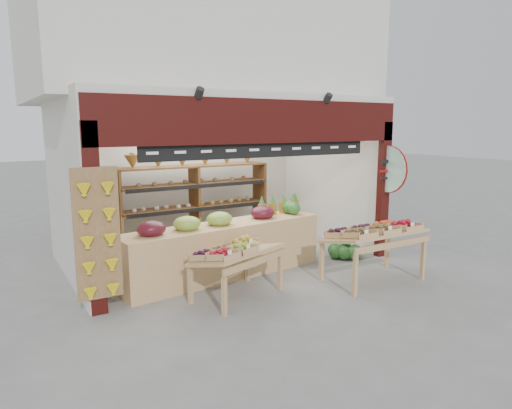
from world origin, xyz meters
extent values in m
plane|color=slate|center=(0.00, 0.00, 0.00)|extent=(60.00, 60.00, 0.00)
cube|color=beige|center=(0.00, 2.29, 1.50)|extent=(5.76, 0.18, 3.00)
cube|color=beige|center=(-2.79, 0.60, 1.50)|extent=(0.18, 3.38, 3.00)
cube|color=beige|center=(2.79, 0.60, 1.50)|extent=(0.18, 3.38, 3.00)
cube|color=beige|center=(0.00, 0.60, 3.06)|extent=(5.76, 3.38, 0.12)
cube|color=beige|center=(0.00, 1.70, 4.20)|extent=(6.36, 4.60, 2.40)
cube|color=black|center=(0.00, -1.05, 2.65)|extent=(5.70, 0.14, 0.70)
cube|color=black|center=(-2.75, -1.05, 1.32)|extent=(0.22, 0.14, 2.65)
cube|color=black|center=(2.75, -1.05, 1.32)|extent=(0.22, 0.14, 2.65)
cube|color=black|center=(0.00, -1.02, 2.20)|extent=(4.20, 0.05, 0.26)
cylinder|color=white|center=(0.10, -0.95, 2.45)|extent=(0.34, 0.05, 0.34)
cube|color=olive|center=(-2.73, -1.14, 1.15)|extent=(0.60, 0.04, 1.80)
cylinder|color=#C1F3D9|center=(2.75, -1.14, 1.75)|extent=(0.04, 0.90, 0.90)
cylinder|color=maroon|center=(2.75, -1.16, 1.75)|extent=(0.01, 0.92, 0.92)
cube|color=brown|center=(-1.74, 1.57, 0.87)|extent=(0.05, 0.54, 1.74)
cube|color=brown|center=(-0.11, 1.57, 0.87)|extent=(0.05, 0.54, 1.74)
cube|color=brown|center=(1.52, 1.57, 0.87)|extent=(0.05, 0.54, 1.74)
cube|color=brown|center=(-0.11, 1.57, 0.38)|extent=(3.26, 0.54, 0.04)
cube|color=brown|center=(-0.11, 1.57, 0.87)|extent=(3.26, 0.54, 0.04)
cube|color=brown|center=(-0.11, 1.57, 1.36)|extent=(3.26, 0.54, 0.04)
cube|color=brown|center=(-0.11, 1.57, 1.74)|extent=(3.26, 0.54, 0.04)
cone|color=olive|center=(-1.42, 1.57, 1.88)|extent=(0.32, 0.32, 0.28)
cone|color=olive|center=(-0.90, 1.57, 1.88)|extent=(0.32, 0.32, 0.28)
cone|color=olive|center=(-0.37, 1.57, 1.88)|extent=(0.32, 0.32, 0.28)
cone|color=olive|center=(0.15, 1.57, 1.88)|extent=(0.32, 0.32, 0.28)
cone|color=olive|center=(0.67, 1.57, 1.88)|extent=(0.32, 0.32, 0.28)
cone|color=olive|center=(1.19, 1.57, 1.88)|extent=(0.32, 0.32, 0.28)
cube|color=silver|center=(-2.10, 1.85, 0.90)|extent=(0.79, 0.79, 1.80)
cube|color=beige|center=(-2.42, 0.49, 0.17)|extent=(0.43, 0.36, 0.33)
cube|color=beige|center=(-2.37, 0.49, 0.47)|extent=(0.39, 0.33, 0.28)
cube|color=#155025|center=(-1.89, 0.30, 0.14)|extent=(0.41, 0.34, 0.28)
cube|color=beige|center=(-1.82, 0.69, 0.13)|extent=(0.37, 0.31, 0.26)
cube|color=tan|center=(-0.51, -0.55, 0.46)|extent=(3.76, 1.08, 0.93)
ellipsoid|color=#59141E|center=(-1.84, -0.68, 1.03)|extent=(0.45, 0.41, 0.25)
ellipsoid|color=#8CB23F|center=(-1.22, -0.62, 1.03)|extent=(0.45, 0.41, 0.25)
ellipsoid|color=#8CB23F|center=(-0.61, -0.56, 1.03)|extent=(0.45, 0.41, 0.25)
ellipsoid|color=#59141E|center=(0.31, -0.47, 1.03)|extent=(0.45, 0.41, 0.25)
cylinder|color=olive|center=(0.40, -0.30, 1.04)|extent=(0.15, 0.15, 0.22)
cylinder|color=olive|center=(0.66, -0.28, 1.04)|extent=(0.15, 0.15, 0.22)
cylinder|color=olive|center=(0.91, -0.25, 1.04)|extent=(0.15, 0.15, 0.22)
cylinder|color=olive|center=(1.17, -0.23, 1.04)|extent=(0.15, 0.15, 0.22)
cylinder|color=olive|center=(1.22, -0.22, 1.04)|extent=(0.15, 0.15, 0.22)
cube|color=tan|center=(-0.80, -1.50, 0.66)|extent=(1.60, 1.21, 0.21)
cube|color=tan|center=(-1.30, -2.03, 0.28)|extent=(0.08, 0.08, 0.56)
cube|color=tan|center=(-0.08, -1.60, 0.28)|extent=(0.08, 0.08, 0.56)
cube|color=tan|center=(-1.52, -1.40, 0.28)|extent=(0.08, 0.08, 0.56)
cube|color=tan|center=(-0.30, -0.97, 0.28)|extent=(0.08, 0.08, 0.56)
cube|color=tan|center=(1.51, -2.04, 0.77)|extent=(1.66, 0.94, 0.24)
cube|color=tan|center=(0.74, -2.44, 0.34)|extent=(0.06, 0.06, 0.67)
cube|color=tan|center=(2.26, -2.46, 0.34)|extent=(0.06, 0.06, 0.67)
cube|color=tan|center=(0.75, -1.63, 0.34)|extent=(0.06, 0.06, 0.67)
cube|color=tan|center=(2.28, -1.65, 0.34)|extent=(0.06, 0.06, 0.67)
sphere|color=#20511B|center=(1.92, -0.90, 0.13)|extent=(0.27, 0.27, 0.27)
sphere|color=#20511B|center=(2.21, -0.90, 0.13)|extent=(0.27, 0.27, 0.27)
sphere|color=#20511B|center=(1.92, -0.62, 0.13)|extent=(0.27, 0.27, 0.27)
sphere|color=#20511B|center=(2.21, -0.62, 0.13)|extent=(0.27, 0.27, 0.27)
sphere|color=#20511B|center=(2.07, -0.76, 0.37)|extent=(0.27, 0.27, 0.27)
sphere|color=#20511B|center=(2.07, -1.00, 0.13)|extent=(0.27, 0.27, 0.27)
sphere|color=#20511B|center=(1.83, -0.76, 0.13)|extent=(0.27, 0.27, 0.27)
camera|label=1|loc=(-4.02, -7.31, 2.59)|focal=32.00mm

